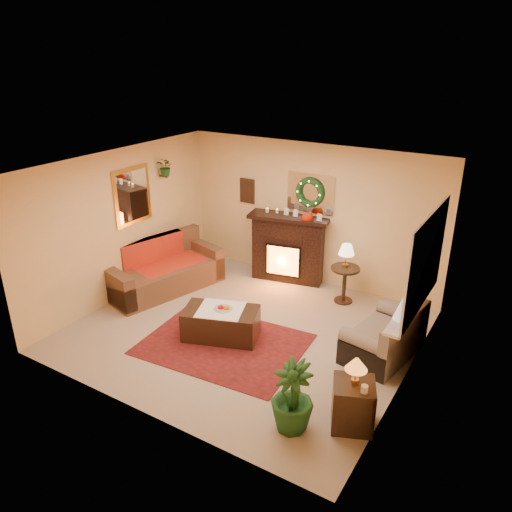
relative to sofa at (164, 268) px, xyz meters
The scene contains 31 objects.
floor 2.14m from the sofa, 12.89° to the right, with size 5.00×5.00×0.00m, color beige.
ceiling 3.01m from the sofa, 12.89° to the right, with size 5.00×5.00×0.00m, color white.
wall_back 2.85m from the sofa, 41.16° to the left, with size 5.00×5.00×0.00m, color #EFD88C.
wall_front 3.51m from the sofa, 53.10° to the right, with size 5.00×5.00×0.00m, color #EFD88C.
wall_left 1.09m from the sofa, 134.59° to the right, with size 4.50×4.50×0.00m, color #EFD88C.
wall_right 4.65m from the sofa, ahead, with size 4.50×4.50×0.00m, color #EFD88C.
area_rug 2.25m from the sofa, 25.91° to the right, with size 2.34×1.75×0.01m, color #4A0E13.
sofa is the anchor object (origin of this frame).
red_throw 0.17m from the sofa, 97.42° to the left, with size 0.80×1.30×0.02m, color #CF0200.
fireplace 2.34m from the sofa, 42.34° to the left, with size 1.32×0.42×1.21m, color black.
poinsettia 2.75m from the sofa, 36.27° to the left, with size 0.21×0.21×0.21m, color red.
mantel_candle_a 2.15m from the sofa, 49.65° to the left, with size 0.06×0.06×0.18m, color silver.
mantel_candle_b 2.31m from the sofa, 47.32° to the left, with size 0.06×0.06×0.17m, color white.
mantel_mirror 2.98m from the sofa, 40.84° to the left, with size 0.92×0.02×0.72m, color white.
wreath 2.97m from the sofa, 40.19° to the left, with size 0.55×0.55×0.11m, color #194719.
wall_art 2.20m from the sofa, 68.63° to the left, with size 0.32×0.03×0.48m, color #381E11.
gold_mirror 1.40m from the sofa, 159.25° to the right, with size 0.03×0.84×1.00m, color gold.
hanging_plant 1.67m from the sofa, 117.22° to the left, with size 0.33×0.28×0.36m, color #194719.
loveseat 4.10m from the sofa, ahead, with size 0.75×1.29×0.75m, color #7B6E54.
window_frame 4.66m from the sofa, ahead, with size 0.03×1.86×1.36m, color white.
window_glass 4.65m from the sofa, ahead, with size 0.02×1.70×1.22m, color black.
window_sill 4.44m from the sofa, ahead, with size 0.22×1.86×0.04m, color white.
mini_tree 4.46m from the sofa, ahead, with size 0.21×0.21×0.32m, color white.
sill_plant 4.52m from the sofa, ahead, with size 0.27×0.21×0.48m, color #1B3C1B.
side_table_round 3.25m from the sofa, 22.83° to the left, with size 0.50×0.50×0.65m, color #382517.
lamp_cream 3.28m from the sofa, 23.39° to the left, with size 0.27×0.27×0.42m, color #FFF2B6.
end_table_square 4.55m from the sofa, 20.43° to the right, with size 0.48×0.48×0.58m, color #412619.
lamp_tiffany 4.55m from the sofa, 20.31° to the right, with size 0.26×0.26×0.38m, color gold.
coffee_table 2.02m from the sofa, 23.73° to the right, with size 1.12×0.61×0.47m, color #4E2B1E.
fruit_bowl 2.02m from the sofa, 22.68° to the right, with size 0.29×0.29×0.07m, color #BABA98.
floor_palm 4.19m from the sofa, 28.59° to the right, with size 1.50×1.50×2.68m, color #1A4B13.
Camera 1 is at (3.70, -5.70, 4.15)m, focal length 35.00 mm.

